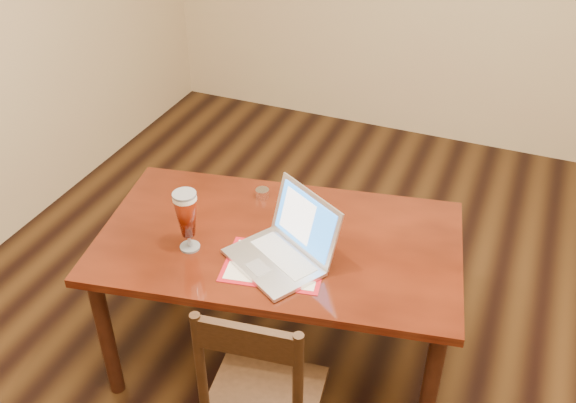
% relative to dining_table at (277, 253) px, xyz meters
% --- Properties ---
extents(ground, '(5.00, 5.00, 0.00)m').
position_rel_dining_table_xyz_m(ground, '(0.45, -0.11, -0.62)').
color(ground, black).
rests_on(ground, ground).
extents(dining_table, '(1.60, 1.08, 0.95)m').
position_rel_dining_table_xyz_m(dining_table, '(0.00, 0.00, 0.00)').
color(dining_table, '#551A0B').
rests_on(dining_table, ground).
extents(dining_chair, '(0.44, 0.43, 0.94)m').
position_rel_dining_table_xyz_m(dining_chair, '(0.19, -0.58, -0.18)').
color(dining_chair, '#321C0E').
rests_on(dining_chair, ground).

